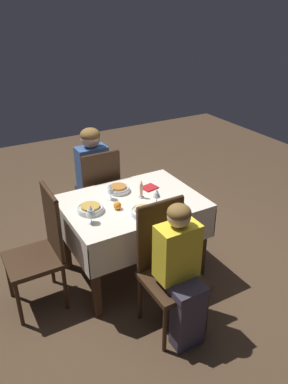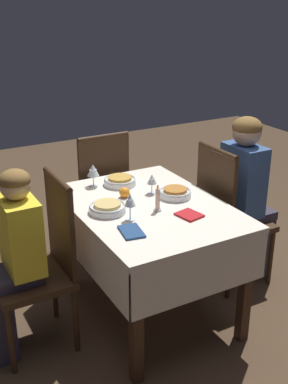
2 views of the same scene
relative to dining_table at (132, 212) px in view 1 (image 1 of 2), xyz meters
The scene contains 17 objects.
ground_plane 0.64m from the dining_table, ahead, with size 8.00×8.00×0.00m, color #4C3826.
dining_table is the anchor object (origin of this frame).
chair_south 0.65m from the dining_table, 85.97° to the right, with size 0.42×0.42×1.01m.
chair_north 0.65m from the dining_table, 85.95° to the left, with size 0.42×0.42×1.01m.
chair_east 0.80m from the dining_table, ahead, with size 0.42×0.42×1.01m.
person_adult_denim 0.81m from the dining_table, 86.78° to the right, with size 0.30×0.34×1.19m.
person_child_yellow 0.82m from the dining_table, 86.80° to the left, with size 0.30×0.33×1.09m.
bowl_south 0.25m from the dining_table, 82.83° to the right, with size 0.20×0.20×0.06m.
wine_glass_south 0.27m from the dining_table, 36.88° to the right, with size 0.06×0.06×0.13m.
bowl_north 0.29m from the dining_table, 84.57° to the left, with size 0.21×0.21×0.06m.
wine_glass_north 0.32m from the dining_table, 125.08° to the left, with size 0.06×0.06×0.16m.
bowl_east 0.40m from the dining_table, ahead, with size 0.21×0.21×0.06m.
wine_glass_east 0.51m from the dining_table, 20.37° to the left, with size 0.08×0.08×0.15m.
candle_centerpiece 0.20m from the dining_table, behind, with size 0.05×0.05×0.16m.
orange_fruit 0.23m from the dining_table, 22.58° to the left, with size 0.06×0.06×0.06m, color orange.
napkin_red_folded 0.30m from the dining_table, 152.71° to the right, with size 0.16×0.14×0.01m.
napkin_spare_side 0.39m from the dining_table, 136.98° to the left, with size 0.18×0.13×0.01m.
Camera 1 is at (1.29, 2.48, 2.27)m, focal length 35.00 mm.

